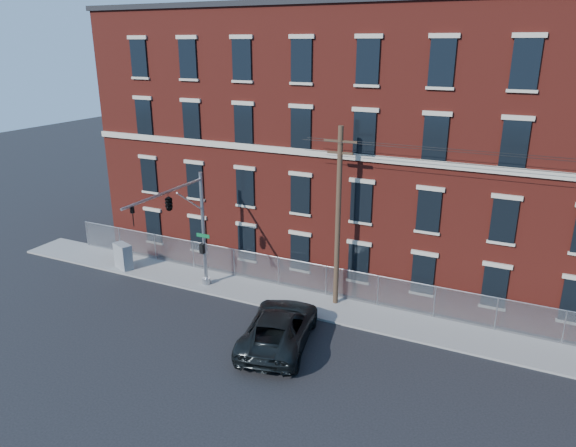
# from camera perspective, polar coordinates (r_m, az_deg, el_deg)

# --- Properties ---
(ground) EXTENTS (140.00, 140.00, 0.00)m
(ground) POSITION_cam_1_polar(r_m,az_deg,el_deg) (26.85, -3.34, -12.82)
(ground) COLOR black
(ground) RESTS_ON ground
(sidewalk) EXTENTS (65.00, 3.00, 0.12)m
(sidewalk) POSITION_cam_1_polar(r_m,az_deg,el_deg) (28.61, 24.20, -12.34)
(sidewalk) COLOR gray
(sidewalk) RESTS_ON ground
(mill_building) EXTENTS (55.30, 14.32, 16.30)m
(mill_building) POSITION_cam_1_polar(r_m,az_deg,el_deg) (34.38, 26.65, 6.92)
(mill_building) COLOR maroon
(mill_building) RESTS_ON ground
(chain_link_fence) EXTENTS (59.06, 0.06, 1.85)m
(chain_link_fence) POSITION_cam_1_polar(r_m,az_deg,el_deg) (29.29, 24.58, -9.42)
(chain_link_fence) COLOR #A5A8AD
(chain_link_fence) RESTS_ON ground
(traffic_signal_mast) EXTENTS (0.90, 6.75, 7.00)m
(traffic_signal_mast) POSITION_cam_1_polar(r_m,az_deg,el_deg) (29.33, -11.80, 1.20)
(traffic_signal_mast) COLOR #9EA0A5
(traffic_signal_mast) RESTS_ON ground
(utility_pole_near) EXTENTS (1.80, 0.28, 10.00)m
(utility_pole_near) POSITION_cam_1_polar(r_m,az_deg,el_deg) (28.51, 5.42, 0.90)
(utility_pole_near) COLOR #483524
(utility_pole_near) RESTS_ON ground
(pickup_truck) EXTENTS (4.26, 6.95, 1.80)m
(pickup_truck) POSITION_cam_1_polar(r_m,az_deg,el_deg) (26.41, -0.97, -11.10)
(pickup_truck) COLOR black
(pickup_truck) RESTS_ON ground
(utility_cabinet) EXTENTS (1.48, 1.09, 1.67)m
(utility_cabinet) POSITION_cam_1_polar(r_m,az_deg,el_deg) (36.10, -17.32, -3.38)
(utility_cabinet) COLOR gray
(utility_cabinet) RESTS_ON sidewalk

